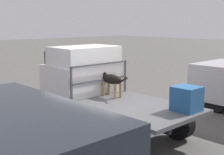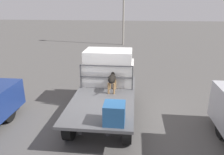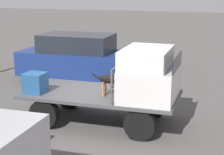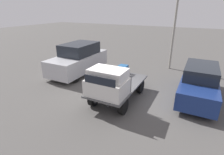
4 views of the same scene
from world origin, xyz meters
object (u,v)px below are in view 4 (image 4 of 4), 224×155
dog (111,79)px  parked_pickup_far (79,59)px  flatbed_truck (119,88)px  parked_sedan (199,82)px  cargo_crate (123,69)px

dog → parked_pickup_far: parked_pickup_far is taller
flatbed_truck → dog: bearing=-25.7°
dog → parked_sedan: size_ratio=0.23×
flatbed_truck → parked_sedan: 4.17m
flatbed_truck → cargo_crate: size_ratio=7.71×
cargo_crate → dog: bearing=7.4°
flatbed_truck → parked_sedan: bearing=118.6°
parked_sedan → parked_pickup_far: 7.89m
parked_sedan → parked_pickup_far: parked_pickup_far is taller
cargo_crate → parked_sedan: bearing=95.6°
cargo_crate → parked_sedan: parked_sedan is taller
parked_pickup_far → flatbed_truck: bearing=62.6°
dog → parked_pickup_far: size_ratio=0.22×
cargo_crate → parked_pickup_far: (-0.68, -3.76, -0.01)m
dog → parked_sedan: bearing=134.5°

